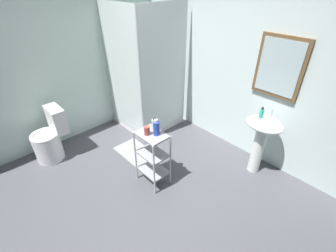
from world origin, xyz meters
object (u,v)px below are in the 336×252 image
storage_cart (153,155)px  rinse_cup (147,131)px  hand_soap_bottle (261,113)px  lotion_bottle_white (155,125)px  toilet (50,139)px  pedestal_sink (261,135)px  shampoo_bottle_blue (156,128)px  shower_stall (146,102)px  bath_mat (135,152)px

storage_cart → rinse_cup: (-0.03, -0.04, 0.36)m
hand_soap_bottle → lotion_bottle_white: size_ratio=0.83×
lotion_bottle_white → rinse_cup: size_ratio=1.63×
toilet → storage_cart: toilet is taller
pedestal_sink → shampoo_bottle_blue: shampoo_bottle_blue is taller
shampoo_bottle_blue → rinse_cup: 0.11m
pedestal_sink → toilet: bearing=-138.6°
shower_stall → lotion_bottle_white: bearing=-33.5°
pedestal_sink → rinse_cup: bearing=-124.6°
shampoo_bottle_blue → storage_cart: bearing=-139.0°
pedestal_sink → lotion_bottle_white: 1.36m
pedestal_sink → toilet: (-2.15, -1.90, -0.26)m
pedestal_sink → lotion_bottle_white: size_ratio=4.71×
toilet → hand_soap_bottle: hand_soap_bottle is taller
lotion_bottle_white → bath_mat: bearing=172.4°
rinse_cup → pedestal_sink: bearing=55.4°
storage_cart → hand_soap_bottle: size_ratio=5.17×
hand_soap_bottle → lotion_bottle_white: bearing=-125.6°
storage_cart → shampoo_bottle_blue: (0.04, 0.04, 0.39)m
toilet → shower_stall: bearing=80.7°
rinse_cup → lotion_bottle_white: bearing=92.9°
shower_stall → rinse_cup: shower_stall is taller
rinse_cup → hand_soap_bottle: bearing=57.5°
hand_soap_bottle → storage_cart: bearing=-122.2°
toilet → shampoo_bottle_blue: shampoo_bottle_blue is taller
shampoo_bottle_blue → rinse_cup: shampoo_bottle_blue is taller
shower_stall → pedestal_sink: size_ratio=2.47×
pedestal_sink → shower_stall: bearing=-169.7°
shower_stall → shampoo_bottle_blue: 1.43m
hand_soap_bottle → shampoo_bottle_blue: (-0.67, -1.10, -0.04)m
shower_stall → rinse_cup: (1.08, -0.84, 0.33)m
toilet → storage_cart: size_ratio=1.03×
shower_stall → storage_cart: shower_stall is taller
storage_cart → shampoo_bottle_blue: size_ratio=3.67×
pedestal_sink → lotion_bottle_white: lotion_bottle_white is taller
toilet → rinse_cup: bearing=28.2°
pedestal_sink → storage_cart: bearing=-124.5°
lotion_bottle_white → bath_mat: 1.01m
hand_soap_bottle → rinse_cup: 1.40m
pedestal_sink → bath_mat: bearing=-145.4°
shampoo_bottle_blue → bath_mat: 1.07m
hand_soap_bottle → shampoo_bottle_blue: hand_soap_bottle is taller
toilet → shampoo_bottle_blue: (1.41, 0.80, 0.51)m
toilet → rinse_cup: 1.59m
storage_cart → lotion_bottle_white: bearing=114.9°
storage_cart → bath_mat: (-0.64, 0.16, -0.43)m
lotion_bottle_white → bath_mat: size_ratio=0.29×
shower_stall → shampoo_bottle_blue: (1.16, -0.76, 0.37)m
pedestal_sink → bath_mat: pedestal_sink is taller
toilet → bath_mat: size_ratio=1.27×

